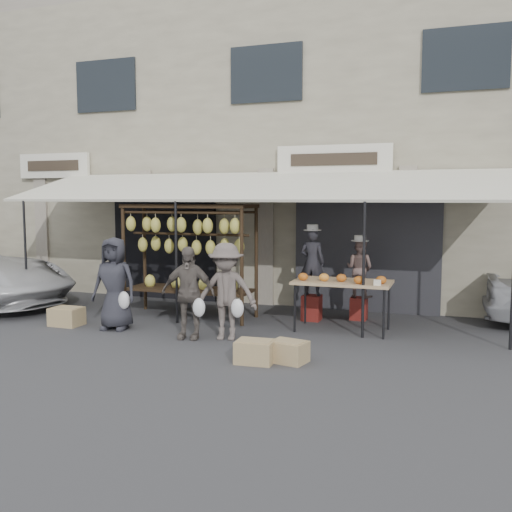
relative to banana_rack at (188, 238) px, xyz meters
The scene contains 15 objects.
ground_plane 2.50m from the banana_rack, 59.03° to the right, with size 90.00×90.00×0.00m, color #2D2D30.
shophouse 5.35m from the banana_rack, 78.32° to the left, with size 24.00×6.15×7.30m.
awning 1.55m from the banana_rack, 31.35° to the left, with size 10.00×2.35×2.92m.
banana_rack is the anchor object (origin of this frame).
produce_table 3.16m from the banana_rack, ahead, with size 1.70×0.90×1.04m.
vendor_left 2.46m from the banana_rack, 13.09° to the left, with size 0.47×0.31×1.29m, color #232329.
vendor_right 3.38m from the banana_rack, 15.87° to the left, with size 0.55×0.43×1.13m, color #725852.
customer_left 1.75m from the banana_rack, 120.56° to the right, with size 0.81×0.53×1.66m, color #282830.
customer_mid 1.88m from the banana_rack, 64.29° to the right, with size 0.91×0.38×1.56m, color #5D544E.
customer_right 2.08m from the banana_rack, 45.30° to the right, with size 1.05×0.60×1.62m, color #5E544F.
stool_left 2.76m from the banana_rack, 13.09° to the left, with size 0.35×0.35×0.49m, color maroon.
stool_right 3.60m from the banana_rack, 15.87° to the left, with size 0.31×0.31×0.44m, color maroon.
crate_near_a 3.67m from the banana_rack, 47.81° to the right, with size 0.53×0.41×0.32m, color tan.
crate_near_b 3.84m from the banana_rack, 40.42° to the right, with size 0.51×0.39×0.30m, color tan.
crate_far 2.70m from the banana_rack, 142.42° to the right, with size 0.56×0.42×0.33m, color tan.
Camera 1 is at (3.94, -8.38, 2.36)m, focal length 40.00 mm.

